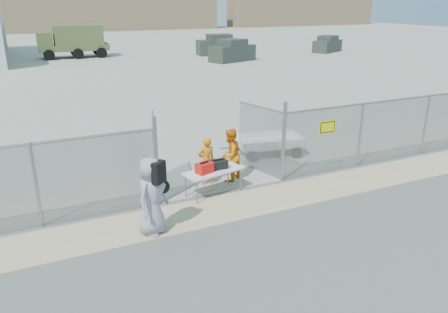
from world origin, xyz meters
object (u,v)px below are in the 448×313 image
utility_trailer (269,145)px  visitor (152,196)px  folding_table (213,182)px  security_worker_right (230,155)px  security_worker_left (206,161)px

utility_trailer → visitor: bearing=-134.3°
folding_table → utility_trailer: same height
security_worker_right → visitor: bearing=4.0°
utility_trailer → security_worker_right: bearing=-134.6°
visitor → folding_table: bearing=-5.6°
folding_table → security_worker_right: (0.87, 0.71, 0.47)m
security_worker_left → visitor: 3.22m
security_worker_left → security_worker_right: size_ratio=0.90×
security_worker_right → utility_trailer: bearing=-176.4°
folding_table → utility_trailer: 3.97m
visitor → utility_trailer: (5.44, 3.78, -0.60)m
utility_trailer → security_worker_left: bearing=-142.4°
folding_table → utility_trailer: (3.22, 2.32, 0.00)m
visitor → utility_trailer: size_ratio=0.64×
security_worker_left → security_worker_right: bearing=176.2°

